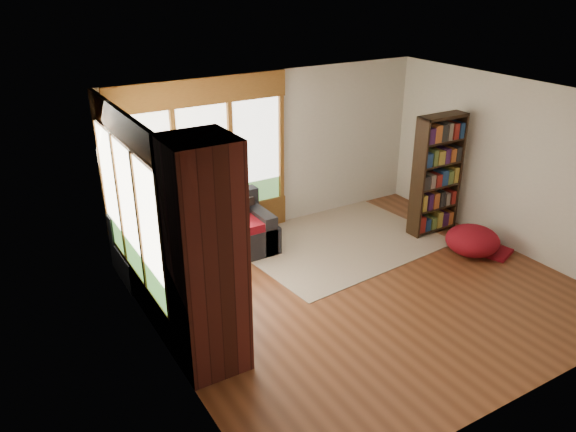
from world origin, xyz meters
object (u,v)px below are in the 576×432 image
sectional_sofa (181,255)px  bookshelf (437,175)px  brick_chimney (205,259)px  area_rug (338,241)px  dog_brindle (174,245)px  pouf (473,240)px  dog_tan (196,216)px

sectional_sofa → bookshelf: bearing=-14.2°
brick_chimney → area_rug: bearing=30.1°
brick_chimney → area_rug: (2.97, 1.72, -1.29)m
sectional_sofa → dog_brindle: bearing=-119.4°
brick_chimney → pouf: 4.63m
bookshelf → dog_tan: bearing=168.0°
brick_chimney → bookshelf: brick_chimney is taller
bookshelf → dog_tan: size_ratio=1.71×
brick_chimney → pouf: (4.49, 0.34, -1.07)m
bookshelf → dog_tan: 3.91m
area_rug → dog_brindle: bearing=-175.4°
bookshelf → dog_tan: bookshelf is taller
dog_brindle → brick_chimney: bearing=141.3°
sectional_sofa → pouf: sectional_sofa is taller
bookshelf → brick_chimney: bearing=-164.4°
pouf → area_rug: bearing=137.8°
area_rug → dog_tan: (-2.24, 0.36, 0.82)m
pouf → dog_brindle: dog_brindle is taller
sectional_sofa → bookshelf: size_ratio=1.12×
area_rug → dog_tan: bearing=171.0°
area_rug → pouf: bearing=-42.2°
dog_tan → brick_chimney: bearing=-156.2°
area_rug → dog_tan: 2.42m
dog_tan → dog_brindle: bearing=179.8°
brick_chimney → dog_brindle: bearing=83.3°
pouf → dog_brindle: size_ratio=0.85×
sectional_sofa → dog_tan: size_ratio=1.91×
dog_tan → dog_brindle: (-0.55, -0.58, -0.06)m
area_rug → pouf: size_ratio=3.74×
sectional_sofa → dog_tan: dog_tan is taller
bookshelf → dog_brindle: 4.38m
pouf → dog_tan: 4.19m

